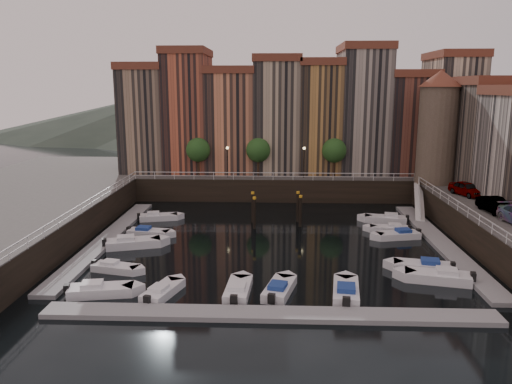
{
  "coord_description": "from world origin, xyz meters",
  "views": [
    {
      "loc": [
        0.33,
        -47.37,
        14.8
      ],
      "look_at": [
        -1.73,
        4.0,
        3.94
      ],
      "focal_mm": 35.0,
      "sensor_mm": 36.0,
      "label": 1
    }
  ],
  "objects_px": {
    "car_a": "(466,190)",
    "mooring_pilings": "(276,210)",
    "gangway": "(419,200)",
    "car_b": "(495,206)",
    "boat_left_0": "(99,290)",
    "corner_tower": "(438,125)",
    "boat_left_2": "(132,243)",
    "boat_left_1": "(115,268)"
  },
  "relations": [
    {
      "from": "gangway",
      "to": "mooring_pilings",
      "type": "bearing_deg",
      "value": -164.44
    },
    {
      "from": "gangway",
      "to": "car_a",
      "type": "height_order",
      "value": "car_a"
    },
    {
      "from": "boat_left_2",
      "to": "car_a",
      "type": "distance_m",
      "value": 36.01
    },
    {
      "from": "gangway",
      "to": "boat_left_1",
      "type": "height_order",
      "value": "gangway"
    },
    {
      "from": "boat_left_1",
      "to": "car_b",
      "type": "relative_size",
      "value": 0.94
    },
    {
      "from": "boat_left_2",
      "to": "mooring_pilings",
      "type": "bearing_deg",
      "value": 14.76
    },
    {
      "from": "boat_left_1",
      "to": "car_b",
      "type": "xyz_separation_m",
      "value": [
        33.83,
        8.61,
        3.42
      ]
    },
    {
      "from": "gangway",
      "to": "car_b",
      "type": "distance_m",
      "value": 11.51
    },
    {
      "from": "gangway",
      "to": "car_a",
      "type": "distance_m",
      "value": 5.44
    },
    {
      "from": "mooring_pilings",
      "to": "car_a",
      "type": "distance_m",
      "value": 21.01
    },
    {
      "from": "car_a",
      "to": "gangway",
      "type": "bearing_deg",
      "value": 126.03
    },
    {
      "from": "boat_left_0",
      "to": "boat_left_1",
      "type": "bearing_deg",
      "value": 85.12
    },
    {
      "from": "corner_tower",
      "to": "car_b",
      "type": "bearing_deg",
      "value": -85.96
    },
    {
      "from": "corner_tower",
      "to": "car_a",
      "type": "xyz_separation_m",
      "value": [
        1.28,
        -7.46,
        -6.43
      ]
    },
    {
      "from": "corner_tower",
      "to": "boat_left_0",
      "type": "relative_size",
      "value": 2.78
    },
    {
      "from": "gangway",
      "to": "boat_left_0",
      "type": "height_order",
      "value": "gangway"
    },
    {
      "from": "mooring_pilings",
      "to": "car_b",
      "type": "height_order",
      "value": "car_b"
    },
    {
      "from": "car_a",
      "to": "corner_tower",
      "type": "bearing_deg",
      "value": 81.09
    },
    {
      "from": "mooring_pilings",
      "to": "gangway",
      "type": "bearing_deg",
      "value": 15.56
    },
    {
      "from": "boat_left_0",
      "to": "mooring_pilings",
      "type": "bearing_deg",
      "value": 46.96
    },
    {
      "from": "corner_tower",
      "to": "mooring_pilings",
      "type": "xyz_separation_m",
      "value": [
        -19.56,
        -9.14,
        -8.54
      ]
    },
    {
      "from": "car_a",
      "to": "mooring_pilings",
      "type": "bearing_deg",
      "value": 165.99
    },
    {
      "from": "boat_left_2",
      "to": "car_a",
      "type": "relative_size",
      "value": 1.2
    },
    {
      "from": "car_b",
      "to": "boat_left_2",
      "type": "bearing_deg",
      "value": 177.88
    },
    {
      "from": "boat_left_0",
      "to": "car_b",
      "type": "distance_m",
      "value": 36.17
    },
    {
      "from": "corner_tower",
      "to": "boat_left_1",
      "type": "xyz_separation_m",
      "value": [
        -32.76,
        -23.77,
        -9.88
      ]
    },
    {
      "from": "mooring_pilings",
      "to": "boat_left_2",
      "type": "relative_size",
      "value": 1.03
    },
    {
      "from": "corner_tower",
      "to": "boat_left_2",
      "type": "height_order",
      "value": "corner_tower"
    },
    {
      "from": "boat_left_1",
      "to": "boat_left_2",
      "type": "relative_size",
      "value": 0.78
    },
    {
      "from": "mooring_pilings",
      "to": "boat_left_1",
      "type": "xyz_separation_m",
      "value": [
        -13.2,
        -14.63,
        -1.33
      ]
    },
    {
      "from": "mooring_pilings",
      "to": "car_b",
      "type": "distance_m",
      "value": 21.59
    },
    {
      "from": "mooring_pilings",
      "to": "boat_left_0",
      "type": "relative_size",
      "value": 1.12
    },
    {
      "from": "corner_tower",
      "to": "boat_left_2",
      "type": "relative_size",
      "value": 2.55
    },
    {
      "from": "mooring_pilings",
      "to": "boat_left_0",
      "type": "xyz_separation_m",
      "value": [
        -12.81,
        -19.38,
        -1.27
      ]
    },
    {
      "from": "gangway",
      "to": "corner_tower",
      "type": "bearing_deg",
      "value": 57.2
    },
    {
      "from": "corner_tower",
      "to": "gangway",
      "type": "distance_m",
      "value": 9.86
    },
    {
      "from": "boat_left_2",
      "to": "boat_left_0",
      "type": "bearing_deg",
      "value": -102.69
    },
    {
      "from": "boat_left_2",
      "to": "car_b",
      "type": "bearing_deg",
      "value": -12.88
    },
    {
      "from": "boat_left_1",
      "to": "car_a",
      "type": "bearing_deg",
      "value": 39.45
    },
    {
      "from": "car_a",
      "to": "boat_left_0",
      "type": "bearing_deg",
      "value": -166.56
    },
    {
      "from": "boat_left_0",
      "to": "boat_left_1",
      "type": "relative_size",
      "value": 1.18
    },
    {
      "from": "boat_left_0",
      "to": "car_a",
      "type": "xyz_separation_m",
      "value": [
        33.64,
        21.06,
        3.39
      ]
    }
  ]
}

